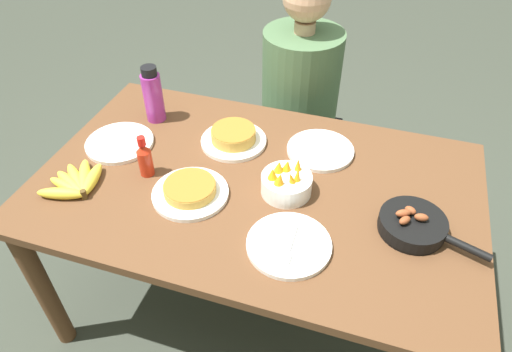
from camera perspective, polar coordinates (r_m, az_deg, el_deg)
The scene contains 13 objects.
ground_plane at distance 2.16m, azimuth -0.00°, elevation -15.23°, with size 14.00×14.00×0.00m, color #383D33.
dining_table at distance 1.67m, azimuth -0.00°, elevation -3.17°, with size 1.55×0.95×0.73m.
banana_bunch at distance 1.69m, azimuth -21.53°, elevation -0.83°, with size 0.18×0.23×0.04m.
skillet at distance 1.51m, azimuth 19.11°, elevation -5.82°, with size 0.33×0.21×0.08m.
frittata_plate_center at distance 1.77m, azimuth -2.82°, elevation 4.86°, with size 0.25×0.25×0.06m.
frittata_plate_side at distance 1.56m, azimuth -8.24°, elevation -1.84°, with size 0.26×0.26×0.05m.
empty_plate_near_front at distance 1.75m, azimuth 8.04°, elevation 3.22°, with size 0.25×0.25×0.02m.
empty_plate_far_left at distance 1.40m, azimuth 4.13°, elevation -8.56°, with size 0.26×0.26×0.02m.
empty_plate_far_right at distance 1.85m, azimuth -16.68°, elevation 3.99°, with size 0.26×0.26×0.02m.
fruit_bowl_mango at distance 1.55m, azimuth 3.77°, elevation -0.80°, with size 0.17×0.17×0.12m.
water_bottle at distance 1.90m, azimuth -12.76°, elevation 9.82°, with size 0.08×0.08×0.24m.
hot_sauce_bottle at distance 1.64m, azimuth -13.73°, elevation 2.17°, with size 0.05×0.05×0.16m.
person_figure at distance 2.32m, azimuth 5.27°, elevation 6.85°, with size 0.40×0.40×1.22m.
Camera 1 is at (0.36, -1.13, 1.81)m, focal length 32.00 mm.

